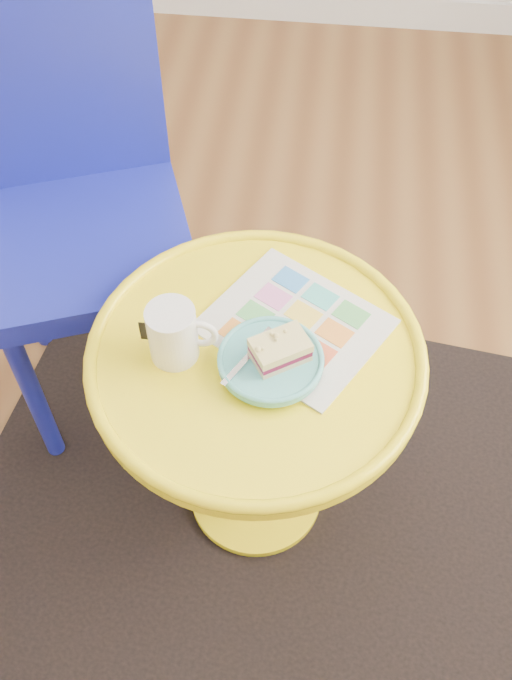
# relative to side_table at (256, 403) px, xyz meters

# --- Properties ---
(rug) EXTENTS (1.44, 1.26, 0.01)m
(rug) POSITION_rel_side_table_xyz_m (0.00, -0.00, -0.40)
(rug) COLOR black
(rug) RESTS_ON ground
(side_table) EXTENTS (0.60, 0.60, 0.57)m
(side_table) POSITION_rel_side_table_xyz_m (0.00, 0.00, 0.00)
(side_table) COLOR yellow
(side_table) RESTS_ON ground
(chair) EXTENTS (0.56, 0.56, 0.98)m
(chair) POSITION_rel_side_table_xyz_m (-0.42, 0.36, 0.16)
(chair) COLOR #181F9D
(chair) RESTS_ON ground
(newspaper) EXTENTS (0.38, 0.36, 0.01)m
(newspaper) POSITION_rel_side_table_xyz_m (0.06, 0.07, 0.16)
(newspaper) COLOR silver
(newspaper) RESTS_ON side_table
(mug) EXTENTS (0.12, 0.09, 0.11)m
(mug) POSITION_rel_side_table_xyz_m (-0.14, -0.01, 0.22)
(mug) COLOR white
(mug) RESTS_ON side_table
(plate) EXTENTS (0.18, 0.18, 0.02)m
(plate) POSITION_rel_side_table_xyz_m (0.03, -0.03, 0.18)
(plate) COLOR #57B8B7
(plate) RESTS_ON newspaper
(cake_slice) EXTENTS (0.11, 0.10, 0.04)m
(cake_slice) POSITION_rel_side_table_xyz_m (0.04, -0.02, 0.21)
(cake_slice) COLOR #D3BC8C
(cake_slice) RESTS_ON plate
(fork) EXTENTS (0.08, 0.13, 0.00)m
(fork) POSITION_rel_side_table_xyz_m (-0.01, -0.02, 0.19)
(fork) COLOR silver
(fork) RESTS_ON plate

